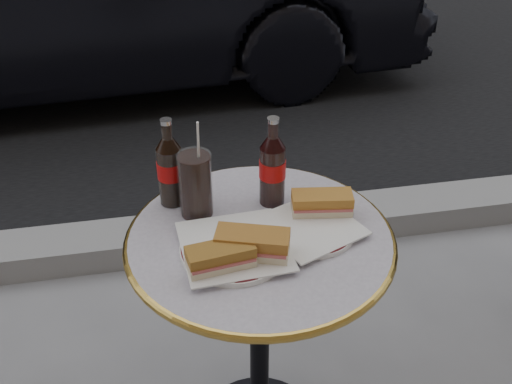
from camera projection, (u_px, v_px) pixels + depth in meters
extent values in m
cube|color=gray|center=(217.00, 234.00, 2.58)|extent=(40.00, 0.20, 0.12)
cylinder|color=white|center=(234.00, 249.00, 1.41)|extent=(0.27, 0.27, 0.01)
cylinder|color=white|center=(310.00, 229.00, 1.47)|extent=(0.25, 0.25, 0.01)
cube|color=#976526|center=(221.00, 258.00, 1.34)|extent=(0.15, 0.09, 0.05)
cube|color=#A76B2A|center=(252.00, 245.00, 1.37)|extent=(0.17, 0.12, 0.05)
cube|color=#B6772E|center=(322.00, 204.00, 1.50)|extent=(0.15, 0.09, 0.05)
cylinder|color=black|center=(195.00, 184.00, 1.49)|extent=(0.09, 0.09, 0.16)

